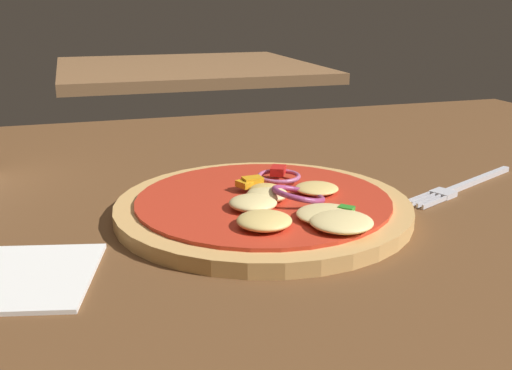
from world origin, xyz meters
name	(u,v)px	position (x,y,z in m)	size (l,w,h in m)	color
dining_table	(219,231)	(0.00, 0.00, 0.01)	(1.24, 0.88, 0.03)	brown
pizza	(266,206)	(0.04, -0.01, 0.04)	(0.25, 0.25, 0.03)	tan
fork	(461,187)	(0.24, 0.00, 0.03)	(0.16, 0.08, 0.00)	silver
background_table	(186,69)	(0.20, 1.19, 0.01)	(0.68, 0.64, 0.03)	brown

